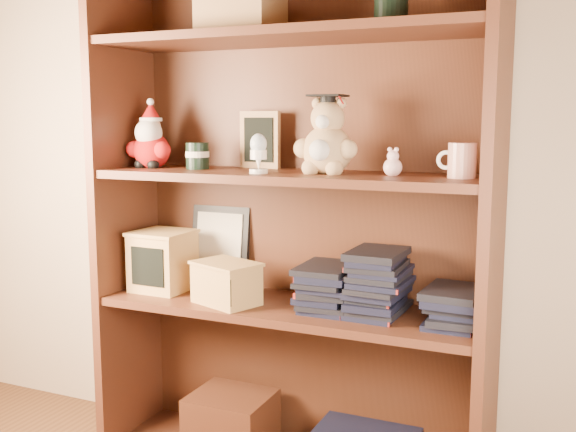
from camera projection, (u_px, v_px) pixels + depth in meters
name	position (u px, v px, depth m)	size (l,w,h in m)	color
bookcase	(294.00, 227.00, 2.04)	(1.20, 0.35, 1.60)	#502716
shelf_lower	(288.00, 309.00, 2.03)	(1.14, 0.33, 0.02)	#502716
shelf_upper	(288.00, 176.00, 1.97)	(1.14, 0.33, 0.02)	#502716
santa_plush	(150.00, 142.00, 2.15)	(0.16, 0.12, 0.23)	#A50F0F
teachers_tin	(197.00, 156.00, 2.09)	(0.07, 0.07, 0.08)	black
chalkboard_plaque	(260.00, 141.00, 2.12)	(0.14, 0.08, 0.18)	#9E7547
egg_cup	(258.00, 152.00, 1.92)	(0.05, 0.05, 0.11)	white
grad_teddy_bear	(327.00, 143.00, 1.90)	(0.19, 0.16, 0.23)	tan
pink_figurine	(393.00, 165.00, 1.84)	(0.05, 0.05, 0.08)	beige
teacher_mug	(461.00, 160.00, 1.77)	(0.10, 0.07, 0.09)	silver
certificate_frame	(220.00, 246.00, 2.26)	(0.21, 0.05, 0.27)	black
treats_box	(163.00, 260.00, 2.19)	(0.18, 0.18, 0.19)	tan
pencils_box	(226.00, 283.00, 2.03)	(0.23, 0.20, 0.13)	tan
book_stack_left	(327.00, 288.00, 1.97)	(0.14, 0.20, 0.13)	black
book_stack_mid	(378.00, 283.00, 1.90)	(0.14, 0.20, 0.19)	black
book_stack_right	(457.00, 308.00, 1.82)	(0.14, 0.20, 0.10)	black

